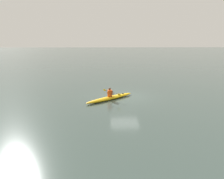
# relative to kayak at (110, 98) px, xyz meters

# --- Properties ---
(ground_plane) EXTENTS (160.00, 160.00, 0.00)m
(ground_plane) POSITION_rel_kayak_xyz_m (-1.33, -0.89, -0.15)
(ground_plane) COLOR #384742
(kayak) EXTENTS (4.10, 3.40, 0.29)m
(kayak) POSITION_rel_kayak_xyz_m (0.00, 0.00, 0.00)
(kayak) COLOR #EAB214
(kayak) RESTS_ON ground
(kayaker) EXTENTS (1.47, 1.85, 0.75)m
(kayaker) POSITION_rel_kayak_xyz_m (0.01, 0.01, 0.45)
(kayaker) COLOR #E04C14
(kayaker) RESTS_ON kayak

